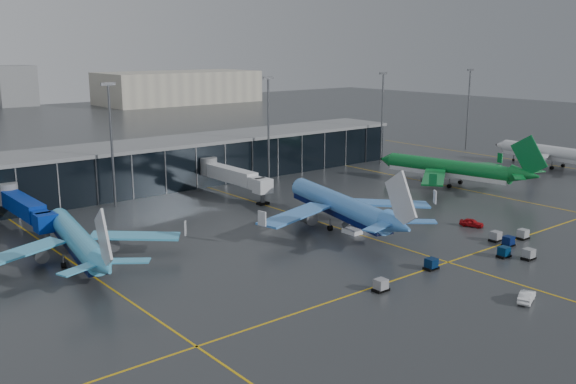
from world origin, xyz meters
TOP-DOWN VIEW (x-y plane):
  - ground at (0.00, 0.00)m, footprint 600.00×600.00m
  - terminal_pier at (0.00, 62.00)m, footprint 142.00×17.00m
  - jet_bridges at (-35.00, 42.99)m, footprint 94.00×27.50m
  - flood_masts at (5.00, 50.00)m, footprint 203.00×0.50m
  - distant_hangars at (49.94, 270.08)m, footprint 260.00×71.00m
  - taxi_lines at (10.00, 10.61)m, footprint 220.00×120.00m
  - airliner_arkefly at (-34.14, 21.32)m, footprint 38.65×42.46m
  - airliner_klm_near at (10.99, 10.61)m, footprint 45.91×49.74m
  - airliner_aer_lingus at (56.08, 20.23)m, footprint 43.90×48.03m
  - airliner_ba at (96.95, 16.40)m, footprint 37.44×42.12m
  - baggage_carts at (16.86, -16.89)m, footprint 39.14×10.28m
  - mobile_airstair at (9.55, 5.48)m, footprint 2.28×3.26m
  - service_van_red at (29.77, -5.30)m, footprint 3.10×4.66m
  - service_van_white at (5.09, -31.16)m, footprint 4.81×3.08m

SIDE VIEW (x-z plane):
  - ground at x=0.00m, z-range 0.00..0.00m
  - taxi_lines at x=10.00m, z-range 0.00..0.02m
  - service_van_red at x=29.77m, z-range 0.00..1.47m
  - service_van_white at x=5.09m, z-range 0.00..1.50m
  - baggage_carts at x=16.86m, z-range -0.09..1.61m
  - mobile_airstair at x=9.55m, z-range -0.95..2.49m
  - jet_bridges at x=-35.00m, z-range 0.95..8.15m
  - terminal_pier at x=0.00m, z-range 0.07..10.77m
  - airliner_arkefly at x=-34.14m, z-range 0.00..11.58m
  - airliner_ba at x=96.95m, z-range 0.00..12.42m
  - airliner_aer_lingus at x=56.08m, z-range 0.00..12.94m
  - airliner_klm_near at x=10.99m, z-range 0.00..12.99m
  - distant_hangars at x=49.94m, z-range -2.21..19.79m
  - flood_masts at x=5.00m, z-range 1.06..26.56m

